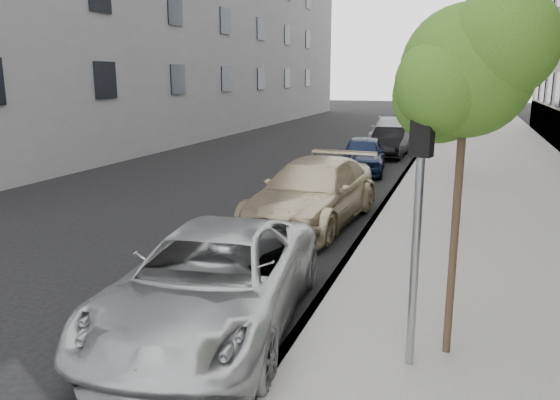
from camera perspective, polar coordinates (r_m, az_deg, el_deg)
The scene contains 12 objects.
ground at distance 7.27m, azimuth -11.12°, elevation -17.64°, with size 160.00×160.00×0.00m, color black.
sidewalk at distance 29.61m, azimuth 20.85°, elevation 5.01°, with size 6.40×72.00×0.14m, color gray.
curb at distance 29.67m, azimuth 14.79°, elevation 5.44°, with size 0.15×72.00×0.14m, color #9E9B93.
tree_near at distance 6.88m, azimuth 19.15°, elevation 12.64°, with size 1.85×1.65×4.49m.
tree_mid at distance 13.40m, azimuth 19.45°, elevation 15.12°, with size 1.60×1.40×5.02m.
tree_far at distance 19.88m, azimuth 19.22°, elevation 11.59°, with size 1.75×1.55×4.20m.
signal_pole at distance 6.61m, azimuth 14.21°, elevation -1.11°, with size 0.28×0.24×3.15m.
minivan at distance 8.09m, azimuth -7.05°, elevation -8.41°, with size 2.46×5.33×1.48m, color #B3B6B8.
suv at distance 13.76m, azimuth 3.49°, elevation 0.80°, with size 2.24×5.51×1.60m, color tan.
sedan_blue at distance 21.42m, azimuth 8.64°, elevation 4.72°, with size 1.65×4.09×1.39m, color #0F1934.
sedan_black at distance 25.97m, azimuth 11.40°, elevation 5.96°, with size 1.43×4.11×1.35m, color black.
sedan_rear at distance 31.05m, azimuth 11.39°, elevation 7.09°, with size 1.96×4.83×1.40m, color #9FA2A7.
Camera 1 is at (3.25, -5.38, 3.65)m, focal length 35.00 mm.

